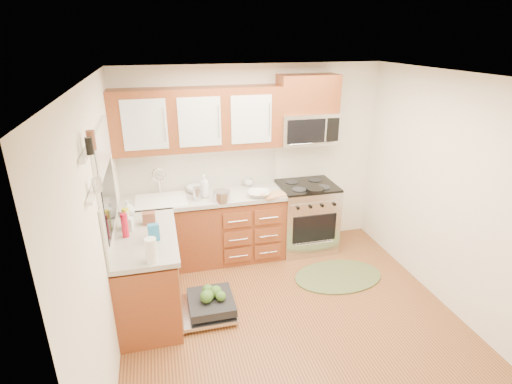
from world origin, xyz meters
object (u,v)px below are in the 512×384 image
object	(u,v)px
range	(306,217)
paper_towel_roll	(151,250)
upper_cabinets	(198,119)
cup	(248,182)
bowl_b	(196,189)
dishwasher	(208,306)
cutting_board	(274,195)
microwave	(307,128)
stock_pot	(222,196)
skillet	(315,190)
sink	(162,209)
rug	(338,276)
bowl_a	(259,194)

from	to	relation	value
range	paper_towel_roll	world-z (taller)	paper_towel_roll
upper_cabinets	cup	world-z (taller)	upper_cabinets
bowl_b	dishwasher	bearing A→B (deg)	-92.64
dishwasher	cup	bearing A→B (deg)	60.12
paper_towel_roll	cup	xyz separation A→B (m)	(1.28, 1.67, -0.07)
cup	bowl_b	bearing A→B (deg)	-176.00
cutting_board	paper_towel_roll	world-z (taller)	paper_towel_roll
microwave	cutting_board	xyz separation A→B (m)	(-0.53, -0.33, -0.76)
range	stock_pot	distance (m)	1.32
range	skillet	distance (m)	0.56
skillet	bowl_b	xyz separation A→B (m)	(-1.49, 0.42, -0.01)
microwave	skillet	distance (m)	0.82
dishwasher	paper_towel_roll	bearing A→B (deg)	-147.76
sink	cutting_board	distance (m)	1.42
microwave	paper_towel_roll	xyz separation A→B (m)	(-2.05, -1.57, -0.66)
sink	dishwasher	world-z (taller)	sink
upper_cabinets	paper_towel_roll	size ratio (longest dim) A/B	8.90
range	skillet	world-z (taller)	skillet
sink	cup	bearing A→B (deg)	11.16
skillet	paper_towel_roll	xyz separation A→B (m)	(-2.06, -1.20, 0.07)
skillet	bowl_b	distance (m)	1.55
range	rug	distance (m)	0.96
upper_cabinets	range	bearing A→B (deg)	-5.89
upper_cabinets	microwave	xyz separation A→B (m)	(1.41, -0.02, -0.18)
stock_pot	cutting_board	bearing A→B (deg)	0.00
cutting_board	microwave	bearing A→B (deg)	31.82
cutting_board	cup	distance (m)	0.49
bowl_a	bowl_b	xyz separation A→B (m)	(-0.76, 0.35, 0.00)
sink	skillet	bearing A→B (deg)	-7.06
microwave	cutting_board	size ratio (longest dim) A/B	2.49
sink	bowl_a	distance (m)	1.23
bowl_b	range	bearing A→B (deg)	-6.55
sink	bowl_a	world-z (taller)	bowl_a
upper_cabinets	paper_towel_roll	distance (m)	1.91
bowl_b	cup	distance (m)	0.72
microwave	bowl_a	bearing A→B (deg)	-157.41
range	bowl_b	xyz separation A→B (m)	(-1.48, 0.17, 0.49)
microwave	cutting_board	world-z (taller)	microwave
skillet	bowl_b	world-z (taller)	bowl_b
rug	stock_pot	size ratio (longest dim) A/B	5.20
microwave	cup	world-z (taller)	microwave
range	cup	xyz separation A→B (m)	(-0.76, 0.22, 0.50)
rug	cutting_board	distance (m)	1.30
upper_cabinets	sink	bearing A→B (deg)	-163.55
sink	microwave	bearing A→B (deg)	3.85
dishwasher	cutting_board	xyz separation A→B (m)	(1.01, 0.92, 0.84)
upper_cabinets	microwave	bearing A→B (deg)	-1.02
bowl_b	microwave	bearing A→B (deg)	-1.93
cutting_board	paper_towel_roll	distance (m)	1.96
sink	dishwasher	size ratio (longest dim) A/B	0.89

